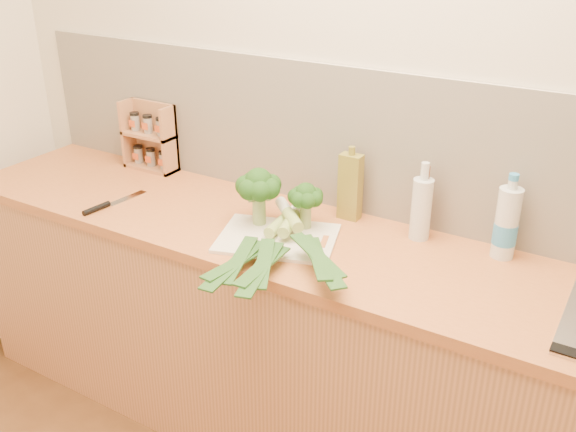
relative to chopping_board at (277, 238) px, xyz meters
name	(u,v)px	position (x,y,z in m)	size (l,w,h in m)	color
room_shell	(377,146)	(0.20, 0.36, 0.26)	(3.50, 3.50, 3.50)	beige
counter	(334,354)	(0.20, 0.07, -0.46)	(3.20, 0.62, 0.90)	tan
chopping_board	(277,238)	(0.00, 0.00, 0.00)	(0.40, 0.29, 0.01)	white
broccoli_left	(259,187)	(-0.11, 0.06, 0.15)	(0.16, 0.16, 0.21)	#88A25E
broccoli_right	(306,197)	(0.05, 0.11, 0.12)	(0.12, 0.13, 0.17)	#88A25E
leek_front	(268,234)	(-0.01, -0.04, 0.03)	(0.13, 0.66, 0.04)	white
leek_mid	(283,233)	(0.04, -0.03, 0.05)	(0.23, 0.67, 0.04)	white
leek_back	(300,230)	(0.10, -0.02, 0.07)	(0.49, 0.46, 0.04)	white
chefs_knife	(104,206)	(-0.71, -0.11, 0.00)	(0.06, 0.29, 0.02)	silver
spice_rack	(152,140)	(-0.84, 0.31, 0.12)	(0.25, 0.10, 0.29)	tan
oil_tin	(350,186)	(0.13, 0.29, 0.12)	(0.08, 0.05, 0.28)	olive
glass_bottle	(421,208)	(0.41, 0.27, 0.11)	(0.07, 0.07, 0.28)	silver
amber_bottle	(423,207)	(0.41, 0.28, 0.10)	(0.06, 0.06, 0.26)	maroon
water_bottle	(506,225)	(0.69, 0.28, 0.11)	(0.08, 0.08, 0.27)	silver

